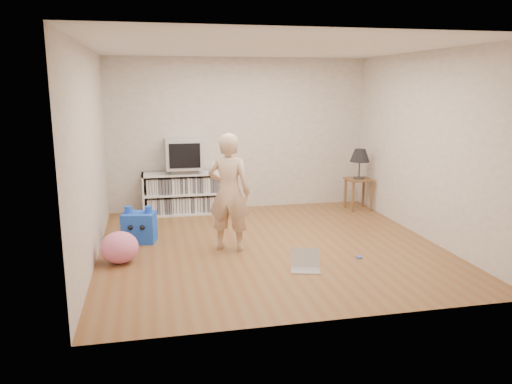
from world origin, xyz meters
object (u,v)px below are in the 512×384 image
object	(u,v)px
table_lamp	(360,156)
laptop	(305,264)
plush_blue	(139,227)
crt_tv	(184,154)
dvd_deck	(184,171)
plush_pink	(120,247)
media_unit	(185,193)
side_table	(359,186)
person	(229,192)

from	to	relation	value
table_lamp	laptop	xyz separation A→B (m)	(-1.78, -2.59, -0.88)
plush_blue	crt_tv	bearing A→B (deg)	74.33
dvd_deck	plush_pink	xyz separation A→B (m)	(-0.96, -2.27, -0.54)
media_unit	laptop	size ratio (longest dim) A/B	3.49
side_table	plush_blue	xyz separation A→B (m)	(-3.72, -1.09, -0.20)
side_table	laptop	size ratio (longest dim) A/B	1.37
crt_tv	table_lamp	distance (m)	3.00
person	laptop	bearing A→B (deg)	153.77
media_unit	table_lamp	world-z (taller)	table_lamp
crt_tv	person	bearing A→B (deg)	-77.95
laptop	table_lamp	bearing A→B (deg)	70.64
table_lamp	plush_blue	world-z (taller)	table_lamp
dvd_deck	plush_blue	xyz separation A→B (m)	(-0.74, -1.46, -0.52)
media_unit	laptop	world-z (taller)	media_unit
dvd_deck	crt_tv	bearing A→B (deg)	-90.00
laptop	plush_pink	bearing A→B (deg)	177.40
dvd_deck	crt_tv	world-z (taller)	crt_tv
media_unit	table_lamp	distance (m)	3.06
media_unit	person	world-z (taller)	person
side_table	laptop	distance (m)	3.16
media_unit	side_table	distance (m)	3.00
media_unit	plush_pink	size ratio (longest dim) A/B	3.06
plush_blue	dvd_deck	bearing A→B (deg)	74.39
media_unit	plush_blue	xyz separation A→B (m)	(-0.74, -1.47, -0.14)
person	dvd_deck	bearing A→B (deg)	-53.76
table_lamp	plush_blue	bearing A→B (deg)	-163.68
dvd_deck	plush_pink	size ratio (longest dim) A/B	0.98
plush_blue	person	bearing A→B (deg)	-15.23
side_table	person	bearing A→B (deg)	-146.71
person	plush_blue	size ratio (longest dim) A/B	3.06
side_table	plush_pink	world-z (taller)	side_table
dvd_deck	plush_pink	distance (m)	2.52
crt_tv	person	size ratio (longest dim) A/B	0.39
side_table	person	distance (m)	3.06
table_lamp	dvd_deck	bearing A→B (deg)	172.92
side_table	plush_pink	bearing A→B (deg)	-154.25
side_table	laptop	bearing A→B (deg)	-124.52
person	plush_blue	world-z (taller)	person
person	media_unit	bearing A→B (deg)	-53.85
media_unit	laptop	xyz separation A→B (m)	(1.20, -2.98, -0.29)
table_lamp	laptop	bearing A→B (deg)	-124.52
dvd_deck	table_lamp	size ratio (longest dim) A/B	0.87
media_unit	crt_tv	size ratio (longest dim) A/B	2.33
crt_tv	table_lamp	world-z (taller)	crt_tv
crt_tv	plush_pink	distance (m)	2.60
crt_tv	side_table	xyz separation A→B (m)	(2.98, -0.37, -0.60)
person	plush_pink	bearing A→B (deg)	33.56
crt_tv	plush_pink	xyz separation A→B (m)	(-0.96, -2.27, -0.83)
table_lamp	crt_tv	bearing A→B (deg)	172.98
media_unit	side_table	world-z (taller)	media_unit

